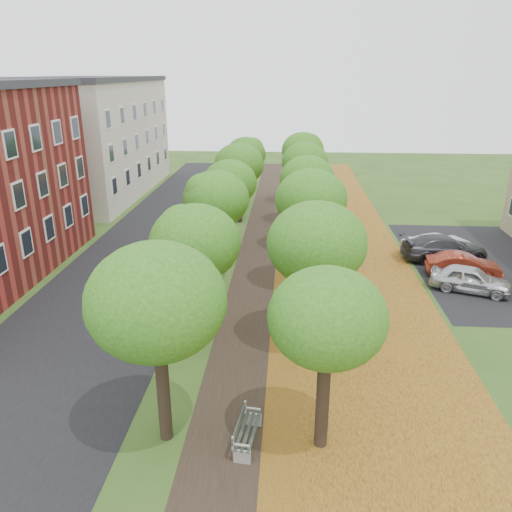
% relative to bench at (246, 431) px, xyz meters
% --- Properties ---
extents(ground, '(120.00, 120.00, 0.00)m').
position_rel_bench_xyz_m(ground, '(-0.31, 0.12, -0.46)').
color(ground, '#2D4C19').
rests_on(ground, ground).
extents(street_asphalt, '(8.00, 70.00, 0.01)m').
position_rel_bench_xyz_m(street_asphalt, '(-7.81, 15.12, -0.45)').
color(street_asphalt, black).
rests_on(street_asphalt, ground).
extents(footpath, '(3.20, 70.00, 0.01)m').
position_rel_bench_xyz_m(footpath, '(-0.31, 15.12, -0.45)').
color(footpath, black).
rests_on(footpath, ground).
extents(leaf_verge, '(7.50, 70.00, 0.01)m').
position_rel_bench_xyz_m(leaf_verge, '(4.69, 15.12, -0.45)').
color(leaf_verge, '#A77D1E').
rests_on(leaf_verge, ground).
extents(parking_lot, '(9.00, 16.00, 0.01)m').
position_rel_bench_xyz_m(parking_lot, '(13.19, 16.12, -0.45)').
color(parking_lot, black).
rests_on(parking_lot, ground).
extents(tree_row_west, '(3.70, 33.70, 6.04)m').
position_rel_bench_xyz_m(tree_row_west, '(-2.51, 15.12, 3.98)').
color(tree_row_west, black).
rests_on(tree_row_west, ground).
extents(tree_row_east, '(3.70, 33.70, 6.04)m').
position_rel_bench_xyz_m(tree_row_east, '(2.29, 15.12, 3.98)').
color(tree_row_east, black).
rests_on(tree_row_east, ground).
extents(building_cream, '(10.30, 20.30, 10.40)m').
position_rel_bench_xyz_m(building_cream, '(-17.31, 33.12, 4.75)').
color(building_cream, beige).
rests_on(building_cream, ground).
extents(bench, '(0.78, 1.91, 0.88)m').
position_rel_bench_xyz_m(bench, '(0.00, 0.00, 0.00)').
color(bench, '#273129').
rests_on(bench, ground).
extents(car_silver, '(4.32, 2.92, 1.36)m').
position_rel_bench_xyz_m(car_silver, '(10.69, 12.12, 0.23)').
color(car_silver, silver).
rests_on(car_silver, ground).
extents(car_red, '(4.10, 1.82, 1.31)m').
position_rel_bench_xyz_m(car_red, '(10.96, 14.14, 0.20)').
color(car_red, maroon).
rests_on(car_red, ground).
extents(car_grey, '(5.38, 2.75, 1.50)m').
position_rel_bench_xyz_m(car_grey, '(10.69, 16.83, 0.29)').
color(car_grey, '#303034').
rests_on(car_grey, ground).
extents(car_white, '(5.17, 3.47, 1.32)m').
position_rel_bench_xyz_m(car_white, '(10.69, 17.72, 0.20)').
color(car_white, white).
rests_on(car_white, ground).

